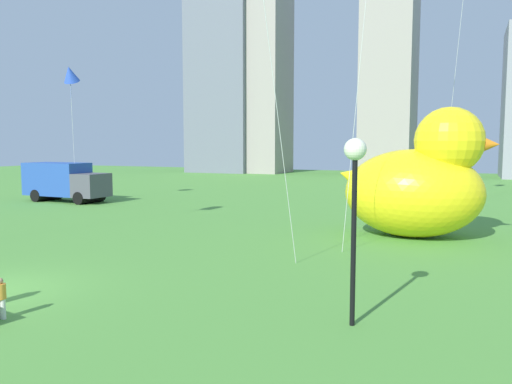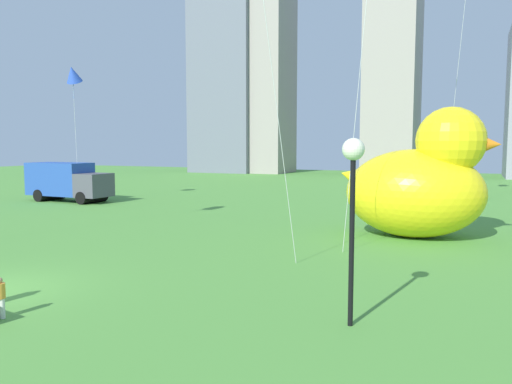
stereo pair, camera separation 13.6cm
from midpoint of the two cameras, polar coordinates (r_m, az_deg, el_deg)
name	(u,v)px [view 1 (the left image)]	position (r m, az deg, el deg)	size (l,w,h in m)	color
person_child	(1,296)	(13.74, -27.37, -10.54)	(0.25, 0.25, 1.01)	silver
giant_inflatable_duck	(419,183)	(23.65, 17.93, 1.03)	(7.04, 4.52, 5.84)	yellow
lamppost	(355,177)	(11.51, 10.87, 1.65)	(0.51, 0.51, 4.34)	black
box_truck	(65,182)	(39.36, -21.10, 1.09)	(6.64, 2.54, 2.85)	#264CA5
city_skyline	(326,74)	(73.57, 7.91, 13.17)	(50.63, 12.16, 39.16)	slate
kite_blue	(70,74)	(38.68, -20.54, 12.47)	(1.45, 1.72, 9.91)	silver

